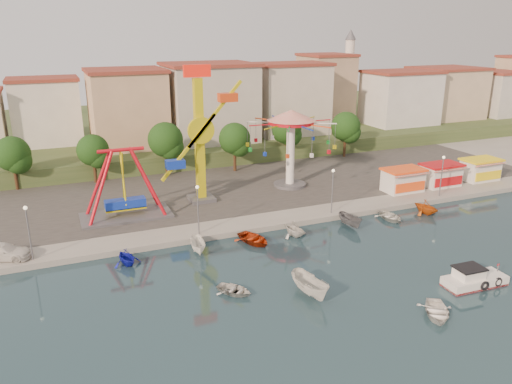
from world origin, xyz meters
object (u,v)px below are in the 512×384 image
van (3,252)px  rowboat_a (235,290)px  wave_swinger (291,131)px  cabin_motorboat (473,280)px  kamikaze_tower (203,139)px  skiff (310,286)px  pirate_ship_ride (124,185)px

van → rowboat_a: bearing=-105.2°
wave_swinger → cabin_motorboat: 31.17m
wave_swinger → van: bearing=-163.7°
kamikaze_tower → skiff: size_ratio=3.60×
kamikaze_tower → skiff: kamikaze_tower is taller
skiff → wave_swinger: bearing=60.8°
skiff → cabin_motorboat: bearing=-22.0°
pirate_ship_ride → cabin_motorboat: pirate_ship_ride is taller
cabin_motorboat → rowboat_a: (-19.35, 6.64, -0.19)m
kamikaze_tower → cabin_motorboat: kamikaze_tower is taller
pirate_ship_ride → skiff: 25.74m
pirate_ship_ride → kamikaze_tower: (9.93, 1.88, 4.08)m
pirate_ship_ride → van: 14.36m
kamikaze_tower → rowboat_a: kamikaze_tower is taller
kamikaze_tower → wave_swinger: kamikaze_tower is taller
pirate_ship_ride → skiff: bearing=-63.7°
skiff → van: bearing=139.6°
cabin_motorboat → rowboat_a: cabin_motorboat is taller
kamikaze_tower → wave_swinger: (12.52, 1.45, -0.28)m
kamikaze_tower → cabin_motorboat: size_ratio=2.92×
rowboat_a → pirate_ship_ride: bearing=67.6°
pirate_ship_ride → rowboat_a: (5.67, -20.13, -4.07)m
wave_swinger → kamikaze_tower: bearing=-173.4°
rowboat_a → kamikaze_tower: bearing=40.9°
kamikaze_tower → skiff: 25.93m
rowboat_a → skiff: (5.61, -2.74, 0.56)m
pirate_ship_ride → wave_swinger: size_ratio=0.86×
cabin_motorboat → pirate_ship_ride: bearing=136.0°
wave_swinger → van: wave_swinger is taller
wave_swinger → skiff: (-11.17, -26.20, -7.31)m
pirate_ship_ride → wave_swinger: 23.02m
pirate_ship_ride → rowboat_a: size_ratio=3.15×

